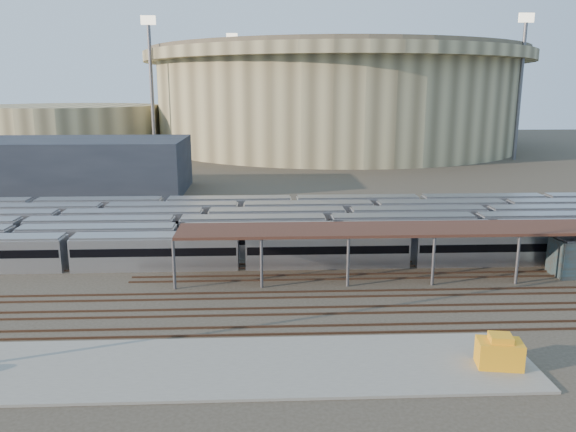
% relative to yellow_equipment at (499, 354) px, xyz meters
% --- Properties ---
extents(ground, '(420.00, 420.00, 0.00)m').
position_rel_yellow_equipment_xyz_m(ground, '(-17.31, 15.94, -1.15)').
color(ground, '#383026').
rests_on(ground, ground).
extents(apron, '(50.00, 9.00, 0.20)m').
position_rel_yellow_equipment_xyz_m(apron, '(-22.31, 0.94, -1.05)').
color(apron, gray).
rests_on(apron, ground).
extents(subway_trains, '(128.54, 23.90, 3.60)m').
position_rel_yellow_equipment_xyz_m(subway_trains, '(-15.12, 34.44, 0.65)').
color(subway_trains, silver).
rests_on(subway_trains, ground).
extents(inspection_shed, '(60.30, 6.00, 5.30)m').
position_rel_yellow_equipment_xyz_m(inspection_shed, '(4.69, 19.94, 3.83)').
color(inspection_shed, '#5A595F').
rests_on(inspection_shed, ground).
extents(empty_tracks, '(170.00, 9.62, 0.18)m').
position_rel_yellow_equipment_xyz_m(empty_tracks, '(-17.31, 10.94, -1.06)').
color(empty_tracks, '#4C3323').
rests_on(empty_tracks, ground).
extents(stadium, '(124.00, 124.00, 32.50)m').
position_rel_yellow_equipment_xyz_m(stadium, '(7.69, 155.94, 15.32)').
color(stadium, tan).
rests_on(stadium, ground).
extents(secondary_arena, '(56.00, 56.00, 14.00)m').
position_rel_yellow_equipment_xyz_m(secondary_arena, '(-77.31, 145.94, 5.85)').
color(secondary_arena, tan).
rests_on(secondary_arena, ground).
extents(service_building, '(42.00, 20.00, 10.00)m').
position_rel_yellow_equipment_xyz_m(service_building, '(-52.31, 70.94, 3.85)').
color(service_building, '#1E232D').
rests_on(service_building, ground).
extents(floodlight_0, '(4.00, 1.00, 38.40)m').
position_rel_yellow_equipment_xyz_m(floodlight_0, '(-47.31, 125.94, 19.50)').
color(floodlight_0, '#5A595F').
rests_on(floodlight_0, ground).
extents(floodlight_2, '(4.00, 1.00, 38.40)m').
position_rel_yellow_equipment_xyz_m(floodlight_2, '(52.69, 115.94, 19.50)').
color(floodlight_2, '#5A595F').
rests_on(floodlight_2, ground).
extents(floodlight_3, '(4.00, 1.00, 38.40)m').
position_rel_yellow_equipment_xyz_m(floodlight_3, '(-27.31, 175.94, 19.50)').
color(floodlight_3, '#5A595F').
rests_on(floodlight_3, ground).
extents(yellow_equipment, '(3.31, 2.37, 1.90)m').
position_rel_yellow_equipment_xyz_m(yellow_equipment, '(0.00, 0.00, 0.00)').
color(yellow_equipment, orange).
rests_on(yellow_equipment, apron).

